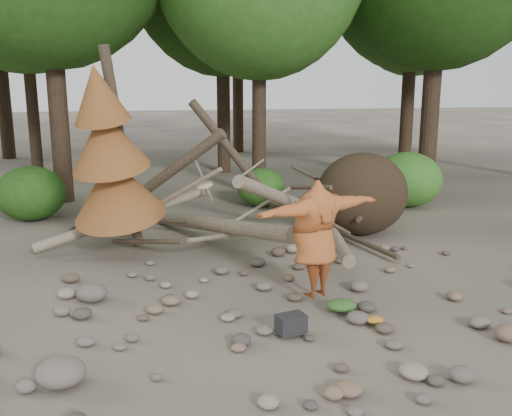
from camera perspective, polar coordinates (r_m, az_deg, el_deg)
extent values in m
plane|color=#514C44|center=(9.41, 4.52, -10.25)|extent=(120.00, 120.00, 0.00)
ellipsoid|color=#332619|center=(13.82, 10.56, 1.39)|extent=(2.20, 1.87, 1.98)
cylinder|color=gray|center=(12.52, -4.15, -1.68)|extent=(2.61, 5.11, 1.08)
cylinder|color=gray|center=(13.22, 3.38, 0.67)|extent=(3.18, 3.71, 1.90)
cylinder|color=brown|center=(13.16, -9.83, 2.66)|extent=(3.08, 1.91, 2.49)
cylinder|color=gray|center=(12.91, 7.53, -2.24)|extent=(1.13, 4.98, 0.43)
cylinder|color=brown|center=(13.44, -1.75, 4.78)|extent=(2.39, 1.03, 2.89)
cylinder|color=gray|center=(12.74, -13.28, -1.05)|extent=(3.71, 0.86, 1.20)
cylinder|color=#4C3F30|center=(12.34, -10.98, -3.31)|extent=(1.52, 1.70, 0.49)
cylinder|color=gray|center=(13.31, 0.66, 0.33)|extent=(1.57, 0.85, 0.69)
cylinder|color=#4C3F30|center=(14.08, 6.69, 2.60)|extent=(1.92, 1.25, 1.10)
cylinder|color=gray|center=(12.79, -5.34, 2.96)|extent=(0.37, 1.42, 0.85)
cylinder|color=#4C3F30|center=(12.88, 10.45, -3.30)|extent=(0.79, 2.54, 0.12)
cylinder|color=gray|center=(12.00, -2.88, -2.81)|extent=(1.78, 1.11, 0.29)
cylinder|color=#4C3F30|center=(12.27, -13.22, 5.56)|extent=(0.67, 1.13, 4.35)
cone|color=brown|center=(12.08, -13.86, 2.05)|extent=(2.06, 2.13, 1.86)
cone|color=brown|center=(11.74, -14.70, 6.64)|extent=(1.71, 1.78, 1.65)
cone|color=brown|center=(11.50, -15.50, 10.97)|extent=(1.23, 1.30, 1.41)
cylinder|color=#38281C|center=(18.09, -19.57, 14.66)|extent=(0.56, 0.56, 8.96)
cylinder|color=#38281C|center=(17.86, 0.31, 12.49)|extent=(0.44, 0.44, 7.14)
cylinder|color=#38281C|center=(20.40, 17.43, 15.21)|extent=(0.60, 0.60, 9.45)
cylinder|color=#38281C|center=(22.27, -21.68, 12.22)|extent=(0.42, 0.42, 7.56)
cylinder|color=#38281C|center=(22.74, -3.32, 14.31)|extent=(0.52, 0.52, 8.54)
cylinder|color=#38281C|center=(24.42, 15.07, 13.31)|extent=(0.50, 0.50, 8.12)
cylinder|color=#38281C|center=(29.18, -1.84, 14.21)|extent=(0.54, 0.54, 8.75)
cylinder|color=#38281C|center=(31.30, 15.27, 12.85)|extent=(0.46, 0.46, 7.84)
ellipsoid|color=#245216|center=(16.18, -21.59, 1.38)|extent=(1.80, 1.80, 1.44)
ellipsoid|color=#30681E|center=(16.74, 0.50, 2.09)|extent=(1.40, 1.40, 1.12)
ellipsoid|color=#3B7B26|center=(17.23, 14.89, 2.78)|extent=(2.00, 2.00, 1.60)
imported|color=#AE5627|center=(9.55, 5.94, -3.05)|extent=(2.53, 1.52, 2.00)
cylinder|color=#9D8F63|center=(9.54, -5.15, 2.28)|extent=(0.35, 0.36, 0.14)
cube|color=black|center=(8.51, 3.51, -11.83)|extent=(0.47, 0.37, 0.27)
ellipsoid|color=#305C24|center=(9.37, 8.53, -9.86)|extent=(0.48, 0.40, 0.18)
ellipsoid|color=#C67E21|center=(9.03, 11.80, -11.19)|extent=(0.27, 0.22, 0.10)
ellipsoid|color=#6C635A|center=(7.62, -18.94, -15.27)|extent=(0.61, 0.55, 0.37)
ellipsoid|color=#7A5E4C|center=(9.10, 24.01, -11.35)|extent=(0.42, 0.38, 0.25)
ellipsoid|color=#625852|center=(10.10, -16.09, -8.15)|extent=(0.51, 0.46, 0.31)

